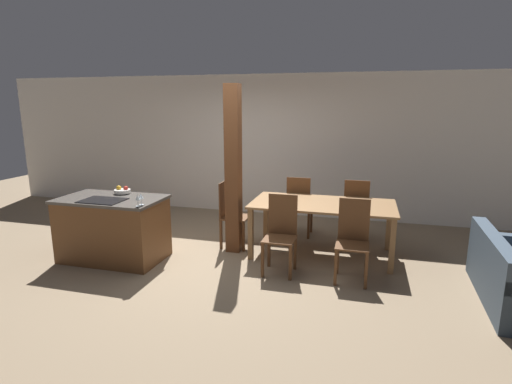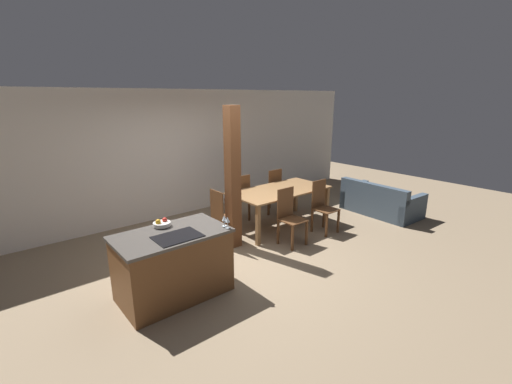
{
  "view_description": "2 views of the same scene",
  "coord_description": "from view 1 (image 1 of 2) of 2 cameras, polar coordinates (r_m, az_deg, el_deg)",
  "views": [
    {
      "loc": [
        2.02,
        -5.01,
        2.15
      ],
      "look_at": [
        0.6,
        0.2,
        0.95
      ],
      "focal_mm": 28.0,
      "sensor_mm": 36.0,
      "label": 1
    },
    {
      "loc": [
        -3.06,
        -4.19,
        2.56
      ],
      "look_at": [
        0.6,
        0.2,
        0.95
      ],
      "focal_mm": 24.0,
      "sensor_mm": 36.0,
      "label": 2
    }
  ],
  "objects": [
    {
      "name": "kitchen_island",
      "position": [
        5.94,
        -19.73,
        -4.93
      ],
      "size": [
        1.41,
        0.83,
        0.9
      ],
      "color": "brown",
      "rests_on": "ground_plane"
    },
    {
      "name": "wall_back",
      "position": [
        7.86,
        0.28,
        6.67
      ],
      "size": [
        11.2,
        0.08,
        2.7
      ],
      "color": "silver",
      "rests_on": "ground_plane"
    },
    {
      "name": "wine_glass_near",
      "position": [
        5.17,
        -16.55,
        -0.79
      ],
      "size": [
        0.06,
        0.06,
        0.15
      ],
      "color": "silver",
      "rests_on": "kitchen_island"
    },
    {
      "name": "timber_post",
      "position": [
        5.74,
        -3.26,
        3.08
      ],
      "size": [
        0.2,
        0.2,
        2.42
      ],
      "color": "brown",
      "rests_on": "ground_plane"
    },
    {
      "name": "fruit_bowl",
      "position": [
        6.03,
        -18.56,
        0.19
      ],
      "size": [
        0.23,
        0.23,
        0.11
      ],
      "color": "silver",
      "rests_on": "kitchen_island"
    },
    {
      "name": "dining_table",
      "position": [
        5.76,
        9.49,
        -2.42
      ],
      "size": [
        2.01,
        1.02,
        0.77
      ],
      "color": "olive",
      "rests_on": "ground_plane"
    },
    {
      "name": "dining_chair_far_left",
      "position": [
        6.56,
        6.18,
        -1.93
      ],
      "size": [
        0.4,
        0.4,
        1.01
      ],
      "rotation": [
        0.0,
        0.0,
        3.14
      ],
      "color": "brown",
      "rests_on": "ground_plane"
    },
    {
      "name": "wine_glass_middle",
      "position": [
        5.24,
        -16.12,
        -0.61
      ],
      "size": [
        0.06,
        0.06,
        0.15
      ],
      "color": "silver",
      "rests_on": "kitchen_island"
    },
    {
      "name": "dining_chair_near_left",
      "position": [
        5.18,
        3.57,
        -5.83
      ],
      "size": [
        0.4,
        0.4,
        1.01
      ],
      "color": "brown",
      "rests_on": "ground_plane"
    },
    {
      "name": "dining_chair_head_end",
      "position": [
        6.09,
        -3.65,
        -3.02
      ],
      "size": [
        0.4,
        0.4,
        1.01
      ],
      "rotation": [
        0.0,
        0.0,
        1.57
      ],
      "color": "brown",
      "rests_on": "ground_plane"
    },
    {
      "name": "dining_chair_far_right",
      "position": [
        6.48,
        14.09,
        -2.41
      ],
      "size": [
        0.4,
        0.4,
        1.01
      ],
      "rotation": [
        0.0,
        0.0,
        3.14
      ],
      "color": "brown",
      "rests_on": "ground_plane"
    },
    {
      "name": "ground_plane",
      "position": [
        5.82,
        -6.32,
        -9.25
      ],
      "size": [
        16.0,
        16.0,
        0.0
      ],
      "primitive_type": "plane",
      "color": "#847056"
    },
    {
      "name": "dining_chair_near_right",
      "position": [
        5.08,
        13.66,
        -6.52
      ],
      "size": [
        0.4,
        0.4,
        1.01
      ],
      "color": "brown",
      "rests_on": "ground_plane"
    }
  ]
}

